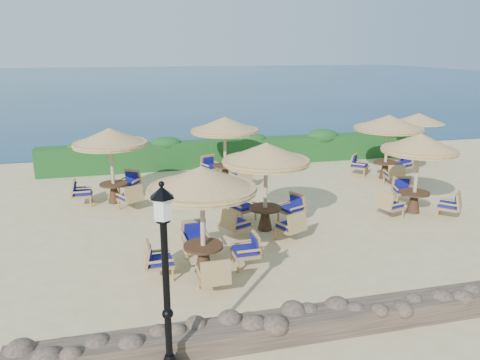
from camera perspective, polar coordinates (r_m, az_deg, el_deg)
ground at (r=15.35m, az=6.95°, el=-4.35°), size 120.00×120.00×0.00m
sea at (r=83.76m, az=-10.67°, el=11.91°), size 160.00×160.00×0.00m
hedge at (r=21.80m, az=0.27°, el=3.45°), size 18.00×0.90×1.20m
stone_wall at (r=10.27m, az=19.77°, el=-14.59°), size 15.00×0.65×0.44m
lamp_post at (r=7.61m, az=-8.93°, el=-13.54°), size 0.44×0.44×3.31m
extra_parasol at (r=22.97m, az=20.96°, el=7.03°), size 2.30×2.30×2.41m
cafe_set_0 at (r=10.96m, az=-4.62°, el=-2.84°), size 2.82×2.82×2.65m
cafe_set_1 at (r=13.60m, az=3.16°, el=0.86°), size 2.85×2.85×2.65m
cafe_set_2 at (r=16.10m, az=20.90°, el=2.37°), size 2.68×2.68×2.65m
cafe_set_3 at (r=16.63m, az=-15.45°, el=3.39°), size 2.68×2.77×2.65m
cafe_set_4 at (r=18.62m, az=-1.86°, el=5.69°), size 2.71×2.86×2.65m
cafe_set_5 at (r=20.09m, az=17.59°, el=5.46°), size 2.84×2.84×2.65m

